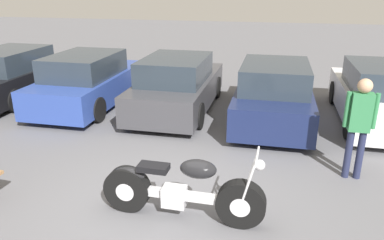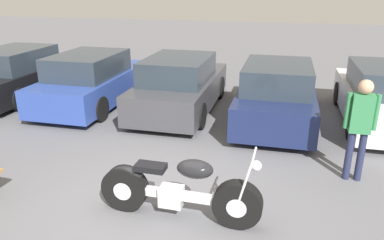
{
  "view_description": "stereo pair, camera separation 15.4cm",
  "coord_description": "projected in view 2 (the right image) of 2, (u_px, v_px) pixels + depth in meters",
  "views": [
    {
      "loc": [
        1.54,
        -4.72,
        3.23
      ],
      "look_at": [
        0.11,
        1.64,
        0.85
      ],
      "focal_mm": 35.0,
      "sensor_mm": 36.0,
      "label": 1
    },
    {
      "loc": [
        1.69,
        -4.68,
        3.23
      ],
      "look_at": [
        0.11,
        1.64,
        0.85
      ],
      "focal_mm": 35.0,
      "sensor_mm": 36.0,
      "label": 2
    }
  ],
  "objects": [
    {
      "name": "parked_car_blue",
      "position": [
        93.0,
        81.0,
        10.44
      ],
      "size": [
        1.85,
        4.28,
        1.47
      ],
      "color": "#2D479E",
      "rests_on": "ground_plane"
    },
    {
      "name": "parked_car_white",
      "position": [
        384.0,
        97.0,
        8.96
      ],
      "size": [
        1.85,
        4.28,
        1.47
      ],
      "color": "white",
      "rests_on": "ground_plane"
    },
    {
      "name": "parked_car_black",
      "position": [
        21.0,
        74.0,
        11.24
      ],
      "size": [
        1.85,
        4.28,
        1.47
      ],
      "color": "black",
      "rests_on": "ground_plane"
    },
    {
      "name": "motorcycle",
      "position": [
        177.0,
        191.0,
        5.37
      ],
      "size": [
        2.39,
        0.62,
        1.11
      ],
      "color": "black",
      "rests_on": "ground_plane"
    },
    {
      "name": "parked_car_dark_grey",
      "position": [
        180.0,
        85.0,
        9.97
      ],
      "size": [
        1.85,
        4.28,
        1.47
      ],
      "color": "#3D3D42",
      "rests_on": "ground_plane"
    },
    {
      "name": "person_standing",
      "position": [
        360.0,
        122.0,
        6.2
      ],
      "size": [
        0.52,
        0.24,
        1.79
      ],
      "color": "#232847",
      "rests_on": "ground_plane"
    },
    {
      "name": "ground_plane",
      "position": [
        159.0,
        206.0,
        5.76
      ],
      "size": [
        60.0,
        60.0,
        0.0
      ],
      "primitive_type": "plane",
      "color": "slate"
    },
    {
      "name": "parked_car_navy",
      "position": [
        276.0,
        94.0,
        9.19
      ],
      "size": [
        1.85,
        4.28,
        1.47
      ],
      "color": "#19234C",
      "rests_on": "ground_plane"
    }
  ]
}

